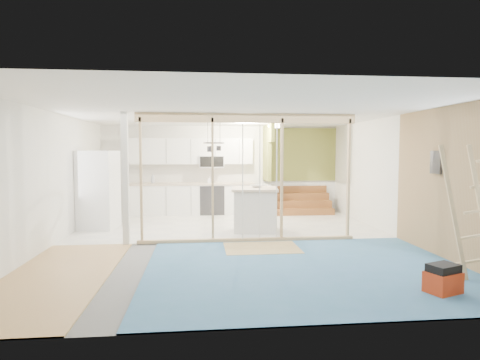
{
  "coord_description": "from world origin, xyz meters",
  "views": [
    {
      "loc": [
        -0.67,
        -7.98,
        1.83
      ],
      "look_at": [
        0.21,
        0.6,
        1.22
      ],
      "focal_mm": 30.0,
      "sensor_mm": 36.0,
      "label": 1
    }
  ],
  "objects": [
    {
      "name": "room",
      "position": [
        0.0,
        0.0,
        1.3
      ],
      "size": [
        7.01,
        8.01,
        2.61
      ],
      "color": "slate",
      "rests_on": "ground"
    },
    {
      "name": "floor_overlays",
      "position": [
        0.07,
        0.06,
        0.01
      ],
      "size": [
        7.0,
        8.0,
        0.03
      ],
      "color": "silver",
      "rests_on": "room"
    },
    {
      "name": "stud_frame",
      "position": [
        -0.27,
        -0.0,
        1.61
      ],
      "size": [
        4.66,
        0.14,
        2.6
      ],
      "color": "tan",
      "rests_on": "room"
    },
    {
      "name": "base_cabinets",
      "position": [
        -1.61,
        3.36,
        0.47
      ],
      "size": [
        4.45,
        2.24,
        0.93
      ],
      "color": "white",
      "rests_on": "room"
    },
    {
      "name": "upper_cabinets",
      "position": [
        -0.84,
        3.82,
        1.82
      ],
      "size": [
        3.6,
        0.41,
        0.85
      ],
      "color": "white",
      "rests_on": "room"
    },
    {
      "name": "green_partition",
      "position": [
        2.04,
        3.66,
        0.94
      ],
      "size": [
        2.25,
        1.51,
        2.6
      ],
      "color": "olive",
      "rests_on": "room"
    },
    {
      "name": "pot_rack",
      "position": [
        -0.31,
        1.89,
        2.0
      ],
      "size": [
        0.52,
        0.52,
        0.72
      ],
      "color": "black",
      "rests_on": "room"
    },
    {
      "name": "sheathing_panel",
      "position": [
        3.48,
        -2.0,
        1.3
      ],
      "size": [
        0.02,
        4.0,
        2.6
      ],
      "primitive_type": "cube",
      "color": "#A08256",
      "rests_on": "room"
    },
    {
      "name": "electrical_panel",
      "position": [
        3.43,
        -1.4,
        1.65
      ],
      "size": [
        0.04,
        0.3,
        0.4
      ],
      "primitive_type": "cube",
      "color": "#333338",
      "rests_on": "room"
    },
    {
      "name": "ceiling_light",
      "position": [
        1.4,
        3.0,
        2.54
      ],
      "size": [
        0.32,
        0.32,
        0.08
      ],
      "primitive_type": "cylinder",
      "color": "#FFEABF",
      "rests_on": "room"
    },
    {
      "name": "fridge",
      "position": [
        -3.03,
        1.73,
        0.93
      ],
      "size": [
        0.91,
        0.89,
        1.86
      ],
      "rotation": [
        0.0,
        0.0,
        -0.15
      ],
      "color": "white",
      "rests_on": "room"
    },
    {
      "name": "island",
      "position": [
        0.6,
        1.1,
        0.5
      ],
      "size": [
        1.15,
        1.15,
        1.01
      ],
      "rotation": [
        0.0,
        0.0,
        -0.13
      ],
      "color": "silver",
      "rests_on": "room"
    },
    {
      "name": "bowl",
      "position": [
        0.65,
        1.16,
        1.04
      ],
      "size": [
        0.32,
        0.32,
        0.06
      ],
      "primitive_type": "imported",
      "rotation": [
        0.0,
        0.0,
        0.34
      ],
      "color": "white",
      "rests_on": "island"
    },
    {
      "name": "soap_bottle_a",
      "position": [
        -2.01,
        3.78,
        1.07
      ],
      "size": [
        0.12,
        0.12,
        0.28
      ],
      "primitive_type": "imported",
      "rotation": [
        0.0,
        0.0,
        0.14
      ],
      "color": "#ADB3C1",
      "rests_on": "base_cabinets"
    },
    {
      "name": "soap_bottle_b",
      "position": [
        -0.38,
        3.6,
        1.02
      ],
      "size": [
        0.09,
        0.09,
        0.19
      ],
      "primitive_type": "imported",
      "rotation": [
        0.0,
        0.0,
        -0.01
      ],
      "color": "white",
      "rests_on": "base_cabinets"
    },
    {
      "name": "toolbox",
      "position": [
        2.45,
        -3.22,
        0.19
      ],
      "size": [
        0.49,
        0.43,
        0.39
      ],
      "rotation": [
        0.0,
        0.0,
        0.35
      ],
      "color": "#AD2D0F",
      "rests_on": "room"
    },
    {
      "name": "ladder",
      "position": [
        3.16,
        -2.72,
        0.98
      ],
      "size": [
        1.03,
        0.15,
        1.92
      ],
      "rotation": [
        0.0,
        0.0,
        -0.24
      ],
      "color": "tan",
      "rests_on": "room"
    }
  ]
}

